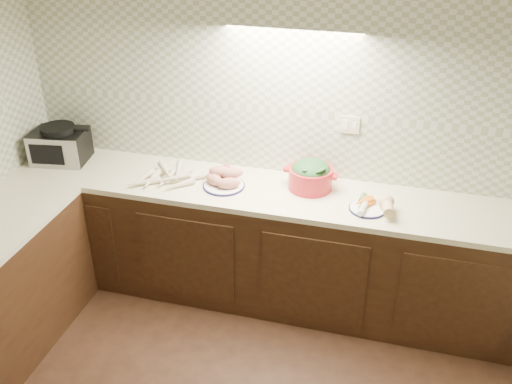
% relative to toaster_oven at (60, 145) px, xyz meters
% --- Properties ---
extents(room, '(3.60, 3.60, 2.60)m').
position_rel_toaster_oven_xyz_m(room, '(1.55, -1.55, 0.60)').
color(room, black).
rests_on(room, ground).
extents(counter, '(3.60, 3.60, 0.90)m').
position_rel_toaster_oven_xyz_m(counter, '(0.87, -0.86, -0.58)').
color(counter, black).
rests_on(counter, ground).
extents(toaster_oven, '(0.43, 0.35, 0.28)m').
position_rel_toaster_oven_xyz_m(toaster_oven, '(0.00, 0.00, 0.00)').
color(toaster_oven, black).
rests_on(toaster_oven, counter).
extents(parsnip_pile, '(0.44, 0.43, 0.09)m').
position_rel_toaster_oven_xyz_m(parsnip_pile, '(0.87, -0.09, -0.09)').
color(parsnip_pile, beige).
rests_on(parsnip_pile, counter).
extents(sweet_potato_plate, '(0.30, 0.29, 0.13)m').
position_rel_toaster_oven_xyz_m(sweet_potato_plate, '(1.30, -0.06, -0.08)').
color(sweet_potato_plate, '#0F0F3A').
rests_on(sweet_potato_plate, counter).
extents(onion_bowl, '(0.13, 0.13, 0.10)m').
position_rel_toaster_oven_xyz_m(onion_bowl, '(1.28, 0.08, -0.09)').
color(onion_bowl, black).
rests_on(onion_bowl, counter).
extents(dutch_oven, '(0.37, 0.33, 0.21)m').
position_rel_toaster_oven_xyz_m(dutch_oven, '(1.88, 0.06, -0.03)').
color(dutch_oven, red).
rests_on(dutch_oven, counter).
extents(veg_plate, '(0.29, 0.25, 0.11)m').
position_rel_toaster_oven_xyz_m(veg_plate, '(2.34, -0.12, -0.09)').
color(veg_plate, '#0F0F3A').
rests_on(veg_plate, counter).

